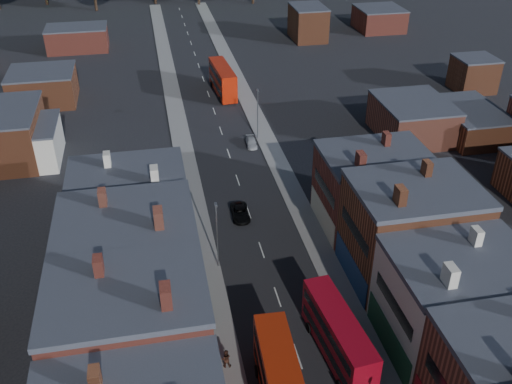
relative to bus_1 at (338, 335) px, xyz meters
name	(u,v)px	position (x,y,z in m)	size (l,w,h in m)	color
pavement_west	(189,177)	(-9.89, 34.60, -2.49)	(3.00, 200.00, 0.12)	gray
pavement_east	(281,168)	(3.11, 34.60, -2.49)	(3.00, 200.00, 0.12)	gray
lamp_post_2	(217,231)	(-8.59, 14.60, 2.15)	(0.25, 0.70, 8.12)	slate
lamp_post_3	(258,111)	(1.81, 44.60, 2.15)	(0.25, 0.70, 8.12)	slate
bus_1	(338,335)	(0.00, 0.00, 0.00)	(3.58, 11.16, 4.73)	#A8091B
bus_2	(223,79)	(-0.71, 64.20, 0.24)	(3.61, 12.15, 5.18)	#AD1B07
car_2	(240,213)	(-4.59, 23.68, -1.93)	(2.08, 4.51, 1.25)	black
car_3	(251,143)	(0.41, 42.48, -2.02)	(1.49, 3.66, 1.06)	#BEBEBE
ped_1	(226,359)	(-9.89, 0.67, -1.50)	(0.90, 0.50, 1.86)	#3D2218
ped_3	(371,360)	(2.53, -1.89, -1.62)	(0.95, 0.43, 1.62)	#524E46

